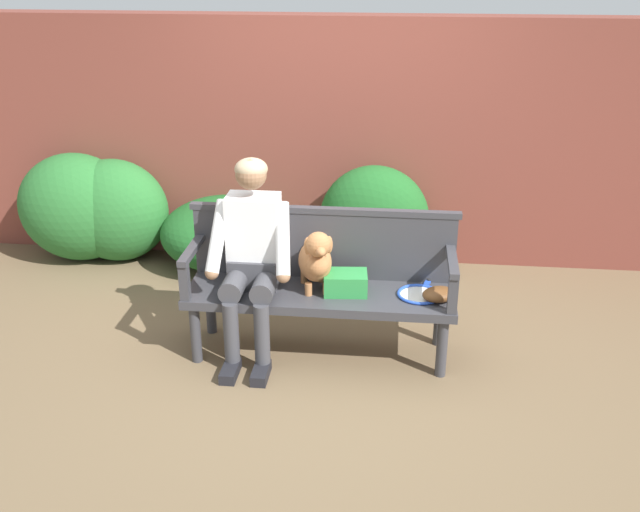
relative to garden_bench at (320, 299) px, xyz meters
The scene contains 15 objects.
ground_plane 0.41m from the garden_bench, ahead, with size 40.00×40.00×0.00m, color brown.
brick_garden_fence 1.88m from the garden_bench, 90.00° to the left, with size 8.00×0.30×2.05m, color brown.
hedge_bush_far_right 2.39m from the garden_bench, 143.99° to the left, with size 0.93×0.67×0.90m, color #286B2D.
hedge_bush_mid_right 1.67m from the garden_bench, 124.86° to the left, with size 1.12×1.04×0.60m, color #1E5B23.
hedge_bush_mid_left 1.44m from the garden_bench, 78.02° to the left, with size 0.91×0.64×0.92m, color #1E5B23.
hedge_bush_far_left 2.66m from the garden_bench, 148.44° to the left, with size 1.02×0.75×0.95m, color #286B2D.
garden_bench is the anchor object (origin of this frame).
bench_backrest 0.39m from the garden_bench, 90.00° to the left, with size 1.81×0.06×0.50m.
bench_armrest_left_end 0.89m from the garden_bench, behind, with size 0.06×0.52×0.28m.
bench_armrest_right_end 0.89m from the garden_bench, ahead, with size 0.06×0.52×0.28m.
person_seated 0.55m from the garden_bench, behind, with size 0.56×0.66×1.34m.
dog_on_bench 0.29m from the garden_bench, behind, with size 0.29×0.45×0.45m.
tennis_racket 0.66m from the garden_bench, ahead, with size 0.37×0.58×0.03m.
baseball_glove 0.78m from the garden_bench, ahead, with size 0.22×0.17×0.09m, color brown.
sports_bag 0.21m from the garden_bench, ahead, with size 0.28×0.20×0.14m, color #2D8E42.
Camera 1 is at (0.47, -4.28, 2.57)m, focal length 40.80 mm.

